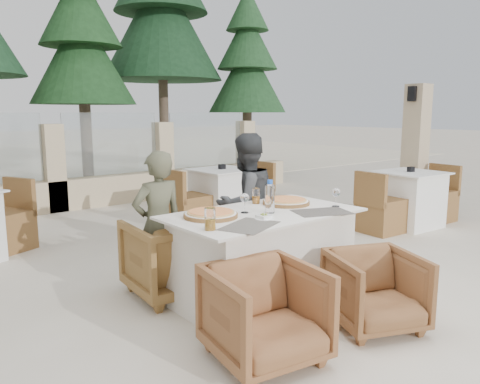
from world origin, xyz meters
TOP-DOWN VIEW (x-y plane):
  - ground at (0.00, 0.00)m, footprint 80.00×80.00m
  - perimeter_wall_far at (0.00, 4.80)m, footprint 10.00×0.34m
  - lantern_pillar at (4.20, 1.00)m, footprint 0.34×0.34m
  - pine_centre at (1.50, 7.20)m, footprint 2.20×2.20m
  - pine_mid_right at (3.80, 7.80)m, footprint 2.99×2.99m
  - pine_far_right at (5.50, 6.50)m, footprint 1.98×1.98m
  - dining_table at (0.11, -0.04)m, footprint 1.60×0.90m
  - placemat_near_left at (-0.28, -0.32)m, footprint 0.53×0.45m
  - placemat_near_right at (0.49, -0.34)m, footprint 0.53×0.45m
  - pizza_left at (-0.33, 0.09)m, footprint 0.48×0.48m
  - pizza_right at (0.51, 0.09)m, footprint 0.48×0.48m
  - water_bottle at (0.14, -0.08)m, footprint 0.09×0.09m
  - wine_glass_centre at (-0.02, 0.04)m, footprint 0.09×0.09m
  - wine_glass_corner at (0.76, -0.26)m, footprint 0.10×0.10m
  - beer_glass_left at (-0.56, -0.23)m, footprint 0.10×0.10m
  - beer_glass_right at (0.32, 0.28)m, footprint 0.08×0.08m
  - olive_dish at (-0.05, -0.23)m, footprint 0.12×0.12m
  - armchair_far_left at (-0.38, 0.59)m, footprint 0.78×0.80m
  - armchair_far_right at (0.34, 0.66)m, footprint 0.83×0.84m
  - armchair_near_left at (-0.51, -0.75)m, footprint 0.78×0.79m
  - armchair_near_right at (0.43, -0.92)m, footprint 0.81×0.82m
  - diner_left at (-0.51, 0.60)m, footprint 0.47×0.32m
  - diner_right at (0.49, 0.63)m, footprint 0.69×0.55m
  - bg_table_b at (1.65, 2.54)m, footprint 1.67×0.87m
  - bg_table_c at (3.47, 0.62)m, footprint 1.70×0.95m

SIDE VIEW (x-z plane):
  - ground at x=0.00m, z-range 0.00..0.00m
  - armchair_near_right at x=0.43m, z-range 0.00..0.57m
  - armchair_far_right at x=0.34m, z-range 0.00..0.63m
  - armchair_near_left at x=-0.51m, z-range 0.00..0.63m
  - armchair_far_left at x=-0.38m, z-range 0.00..0.67m
  - dining_table at x=0.11m, z-range 0.00..0.77m
  - bg_table_b at x=1.65m, z-range 0.00..0.77m
  - bg_table_c at x=3.47m, z-range 0.00..0.77m
  - diner_left at x=-0.51m, z-range 0.00..1.27m
  - diner_right at x=0.49m, z-range 0.00..1.38m
  - placemat_near_left at x=-0.28m, z-range 0.77..0.77m
  - placemat_near_right at x=0.49m, z-range 0.77..0.77m
  - olive_dish at x=-0.05m, z-range 0.77..0.81m
  - pizza_right at x=0.51m, z-range 0.77..0.82m
  - pizza_left at x=-0.33m, z-range 0.77..0.83m
  - perimeter_wall_far at x=0.00m, z-range 0.00..1.60m
  - beer_glass_right at x=0.32m, z-range 0.77..0.91m
  - beer_glass_left at x=-0.56m, z-range 0.77..0.93m
  - wine_glass_centre at x=-0.02m, z-range 0.77..0.95m
  - wine_glass_corner at x=0.76m, z-range 0.77..0.95m
  - water_bottle at x=0.14m, z-range 0.77..1.04m
  - lantern_pillar at x=4.20m, z-range 0.00..2.00m
  - pine_far_right at x=5.50m, z-range 0.00..4.50m
  - pine_centre at x=1.50m, z-range 0.00..5.00m
  - pine_mid_right at x=3.80m, z-range 0.00..6.80m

